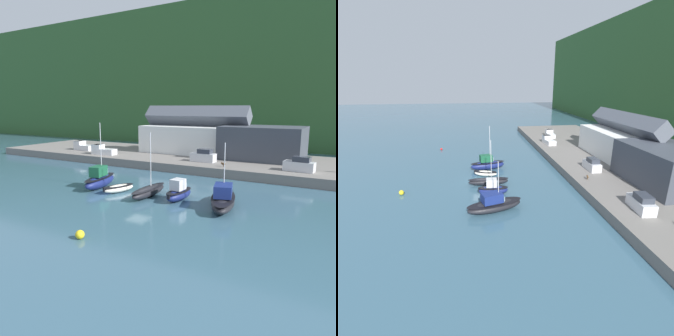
% 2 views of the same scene
% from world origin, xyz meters
% --- Properties ---
extents(ground_plane, '(320.00, 320.00, 0.00)m').
position_xyz_m(ground_plane, '(0.00, 0.00, 0.00)').
color(ground_plane, '#385B70').
extents(hillside_backdrop, '(240.00, 61.55, 37.48)m').
position_xyz_m(hillside_backdrop, '(0.00, 81.20, 18.74)').
color(hillside_backdrop, '#335B2D').
rests_on(hillside_backdrop, ground_plane).
extents(quay_promenade, '(94.18, 21.02, 1.43)m').
position_xyz_m(quay_promenade, '(0.00, 25.61, 0.71)').
color(quay_promenade, slate).
rests_on(quay_promenade, ground_plane).
extents(harbor_clubhouse, '(21.53, 9.39, 9.35)m').
position_xyz_m(harbor_clubhouse, '(-6.36, 29.06, 4.76)').
color(harbor_clubhouse, white).
rests_on(harbor_clubhouse, quay_promenade).
extents(yacht_club_building, '(13.79, 9.52, 5.76)m').
position_xyz_m(yacht_club_building, '(7.32, 27.68, 4.31)').
color(yacht_club_building, '#3D424C').
rests_on(yacht_club_building, quay_promenade).
extents(moored_boat_0, '(3.32, 7.04, 8.52)m').
position_xyz_m(moored_boat_0, '(-7.40, 1.80, 1.10)').
color(moored_boat_0, navy).
rests_on(moored_boat_0, ground_plane).
extents(moored_boat_1, '(3.00, 4.61, 0.95)m').
position_xyz_m(moored_boat_1, '(-3.80, 1.16, 0.52)').
color(moored_boat_1, white).
rests_on(moored_boat_1, ground_plane).
extents(moored_boat_2, '(1.77, 6.77, 7.59)m').
position_xyz_m(moored_boat_2, '(0.59, 1.38, 0.66)').
color(moored_boat_2, black).
rests_on(moored_boat_2, ground_plane).
extents(moored_boat_3, '(2.07, 4.68, 2.51)m').
position_xyz_m(moored_boat_3, '(4.44, 1.74, 0.91)').
color(moored_boat_3, navy).
rests_on(moored_boat_3, ground_plane).
extents(moored_boat_4, '(4.58, 8.09, 6.89)m').
position_xyz_m(moored_boat_4, '(9.91, 1.43, 0.97)').
color(moored_boat_4, black).
rests_on(moored_boat_4, ground_plane).
extents(parked_car_1, '(4.21, 1.82, 2.16)m').
position_xyz_m(parked_car_1, '(-0.55, 19.98, 2.35)').
color(parked_car_1, silver).
rests_on(parked_car_1, quay_promenade).
extents(parked_car_3, '(4.36, 2.22, 2.16)m').
position_xyz_m(parked_car_3, '(14.81, 19.12, 2.35)').
color(parked_car_3, silver).
rests_on(parked_car_3, quay_promenade).
extents(pickup_truck_0, '(4.87, 2.34, 1.90)m').
position_xyz_m(pickup_truck_0, '(-29.06, 20.97, 2.25)').
color(pickup_truck_0, silver).
rests_on(pickup_truck_0, quay_promenade).
extents(pickup_truck_1, '(4.90, 2.43, 1.90)m').
position_xyz_m(pickup_truck_1, '(-21.15, 18.11, 2.25)').
color(pickup_truck_1, silver).
rests_on(pickup_truck_1, quay_promenade).
extents(dog_on_quay, '(0.88, 0.45, 0.68)m').
position_xyz_m(dog_on_quay, '(4.05, 17.11, 1.89)').
color(dog_on_quay, brown).
rests_on(dog_on_quay, quay_promenade).
extents(mooring_buoy_0, '(0.75, 0.75, 0.75)m').
position_xyz_m(mooring_buoy_0, '(2.77, -12.12, 0.37)').
color(mooring_buoy_0, yellow).
rests_on(mooring_buoy_0, ground_plane).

